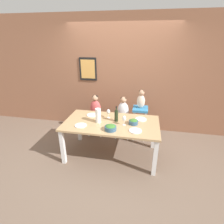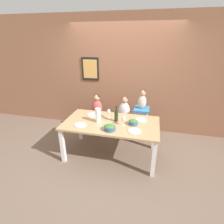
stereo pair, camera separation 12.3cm
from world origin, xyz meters
The scene contains 19 objects.
ground_plane centered at (0.00, 0.00, 0.00)m, with size 14.00×14.00×0.00m, color #705B4C.
wall_back centered at (0.00, 1.25, 1.35)m, with size 10.00×0.09×2.70m.
dining_table centered at (0.00, 0.00, 0.64)m, with size 1.76×0.95×0.72m.
chair_far_left centered at (-0.52, 0.75, 0.37)m, with size 0.39×0.41×0.44m.
chair_far_center centered at (0.12, 0.75, 0.37)m, with size 0.39×0.41×0.44m.
chair_right_highchair centered at (0.50, 0.75, 0.59)m, with size 0.33×0.35×0.76m.
person_child_left centered at (-0.52, 0.75, 0.71)m, with size 0.25×0.17×0.55m.
person_child_center centered at (0.12, 0.75, 0.71)m, with size 0.25×0.17×0.55m.
person_baby_right centered at (0.50, 0.75, 0.98)m, with size 0.17×0.13×0.41m.
wine_bottle centered at (0.08, 0.07, 0.84)m, with size 0.07×0.07×0.30m.
paper_towel_roll centered at (-0.24, -0.04, 0.86)m, with size 0.10×0.10×0.27m.
wine_glass_near centered at (0.25, -0.06, 0.85)m, with size 0.07×0.07×0.18m.
wine_glass_far centered at (-0.09, 0.19, 0.85)m, with size 0.07×0.07×0.18m.
salad_bowl_large centered at (0.04, -0.29, 0.77)m, with size 0.20×0.20×0.10m.
salad_bowl_small centered at (0.41, 0.01, 0.77)m, with size 0.17×0.17×0.10m.
dinner_plate_front_left centered at (-0.51, -0.24, 0.73)m, with size 0.22×0.22×0.01m.
dinner_plate_back_left centered at (-0.45, 0.24, 0.73)m, with size 0.22×0.22×0.01m.
dinner_plate_back_right centered at (0.54, 0.23, 0.73)m, with size 0.22×0.22×0.01m.
dinner_plate_front_right centered at (0.46, -0.24, 0.73)m, with size 0.22×0.22×0.01m.
Camera 2 is at (0.69, -2.84, 2.18)m, focal length 28.00 mm.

